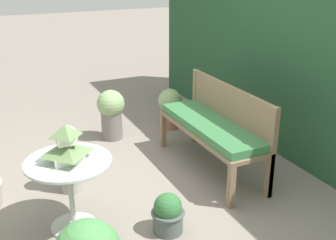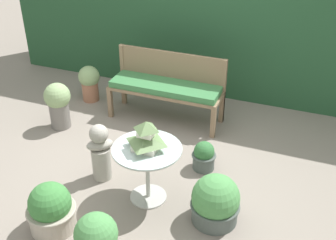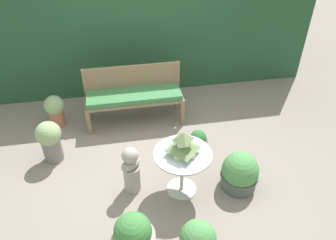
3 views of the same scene
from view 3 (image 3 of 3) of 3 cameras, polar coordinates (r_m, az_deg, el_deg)
The scene contains 12 objects.
ground at distance 4.81m, azimuth -1.94°, elevation -6.94°, with size 30.00×30.00×0.00m, color gray.
foliage_hedge_back at distance 6.31m, azimuth -5.68°, elevation 16.23°, with size 6.40×1.06×2.25m, color #234C2D.
garden_bench at distance 5.29m, azimuth -5.88°, elevation 3.94°, with size 1.56×0.49×0.55m.
bench_backrest at distance 5.38m, azimuth -6.25°, elevation 7.04°, with size 1.56×0.06×0.93m.
patio_table at distance 4.05m, azimuth 2.53°, elevation -7.23°, with size 0.72×0.72×0.64m.
pagoda_birdhouse at distance 3.87m, azimuth 2.64°, elevation -4.36°, with size 0.33×0.33×0.31m.
garden_bust at distance 4.20m, azimuth -6.41°, elevation -8.55°, with size 0.33×0.32×0.69m.
potted_plant_hedge_corner at distance 5.57m, azimuth -19.05°, elevation 1.72°, with size 0.32×0.32×0.55m.
potted_plant_bench_right at distance 4.39m, azimuth 12.38°, elevation -9.00°, with size 0.50×0.50×0.53m.
potted_plant_path_edge at distance 4.87m, azimuth -19.89°, elevation -3.20°, with size 0.35×0.35×0.65m.
potted_plant_table_near at distance 3.73m, azimuth -6.08°, elevation -19.39°, with size 0.48×0.48×0.52m.
potted_plant_table_far at distance 4.87m, azimuth 5.24°, elevation -3.73°, with size 0.29×0.29×0.36m.
Camera 3 is at (-0.46, -3.45, 3.31)m, focal length 35.00 mm.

